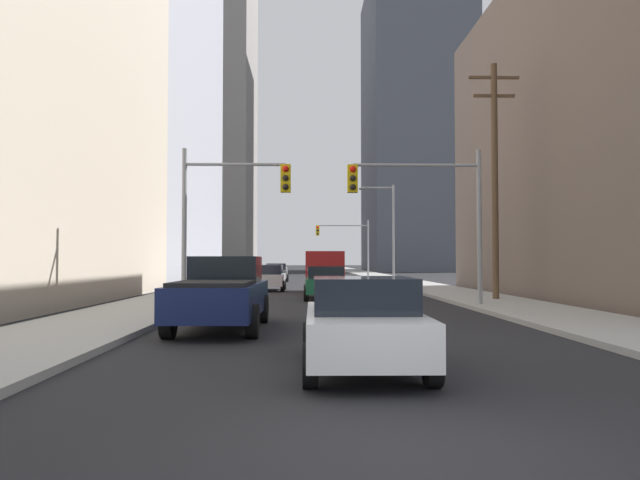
% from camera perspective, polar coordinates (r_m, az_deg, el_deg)
% --- Properties ---
extents(ground_plane, '(400.00, 400.00, 0.00)m').
position_cam_1_polar(ground_plane, '(5.92, 9.50, -19.63)').
color(ground_plane, black).
extents(sidewalk_left, '(3.61, 160.00, 0.15)m').
position_cam_1_polar(sidewalk_left, '(55.86, -7.39, -3.70)').
color(sidewalk_left, '#9E9E99').
rests_on(sidewalk_left, ground).
extents(sidewalk_right, '(3.61, 160.00, 0.15)m').
position_cam_1_polar(sidewalk_right, '(56.11, 6.53, -3.70)').
color(sidewalk_right, '#9E9E99').
rests_on(sidewalk_right, ground).
extents(pickup_truck_navy, '(2.20, 5.43, 1.90)m').
position_cam_1_polar(pickup_truck_navy, '(15.66, -9.44, -5.10)').
color(pickup_truck_navy, '#141E4C').
rests_on(pickup_truck_navy, ground).
extents(cargo_van_red, '(2.16, 5.27, 2.26)m').
position_cam_1_polar(cargo_van_red, '(32.71, 0.47, -2.85)').
color(cargo_van_red, maroon).
rests_on(cargo_van_red, ground).
extents(sedan_white, '(1.95, 4.22, 1.52)m').
position_cam_1_polar(sedan_white, '(9.76, 4.11, -7.99)').
color(sedan_white, white).
rests_on(sedan_white, ground).
extents(sedan_green, '(1.95, 4.22, 1.52)m').
position_cam_1_polar(sedan_green, '(27.10, 0.49, -4.12)').
color(sedan_green, '#195938').
rests_on(sedan_green, ground).
extents(sedan_silver, '(1.95, 4.23, 1.52)m').
position_cam_1_polar(sedan_silver, '(35.00, -4.96, -3.63)').
color(sedan_silver, '#B7BABF').
rests_on(sedan_silver, ground).
extents(sedan_grey, '(1.95, 4.21, 1.52)m').
position_cam_1_polar(sedan_grey, '(49.76, -4.22, -3.13)').
color(sedan_grey, slate).
rests_on(sedan_grey, ground).
extents(traffic_signal_near_left, '(4.07, 0.44, 6.00)m').
position_cam_1_polar(traffic_signal_near_left, '(22.45, -8.58, 3.84)').
color(traffic_signal_near_left, gray).
rests_on(traffic_signal_near_left, ground).
extents(traffic_signal_near_right, '(5.10, 0.44, 6.00)m').
position_cam_1_polar(traffic_signal_near_right, '(22.72, 9.72, 3.90)').
color(traffic_signal_near_right, gray).
rests_on(traffic_signal_near_right, ground).
extents(traffic_signal_far_right, '(5.54, 0.44, 6.00)m').
position_cam_1_polar(traffic_signal_far_right, '(61.49, 2.41, 0.22)').
color(traffic_signal_far_right, gray).
rests_on(traffic_signal_far_right, ground).
extents(utility_pole_right, '(2.20, 0.28, 10.30)m').
position_cam_1_polar(utility_pole_right, '(26.66, 16.50, 5.96)').
color(utility_pole_right, brown).
rests_on(utility_pole_right, ground).
extents(street_lamp_right, '(2.71, 0.32, 7.50)m').
position_cam_1_polar(street_lamp_right, '(44.99, 6.53, 1.60)').
color(street_lamp_right, gray).
rests_on(street_lamp_right, ground).
extents(building_left_mid_office, '(22.68, 26.81, 34.16)m').
position_cam_1_polar(building_left_mid_office, '(56.65, -23.11, 13.86)').
color(building_left_mid_office, '#93939E').
rests_on(building_left_mid_office, ground).
extents(building_left_far_tower, '(25.90, 21.78, 65.46)m').
position_cam_1_polar(building_left_far_tower, '(106.35, -13.73, 15.02)').
color(building_left_far_tower, gray).
rests_on(building_left_far_tower, ground).
extents(building_right_far_highrise, '(15.89, 23.85, 48.39)m').
position_cam_1_polar(building_right_far_highrise, '(102.35, 9.14, 10.72)').
color(building_right_far_highrise, '#4C515B').
rests_on(building_right_far_highrise, ground).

